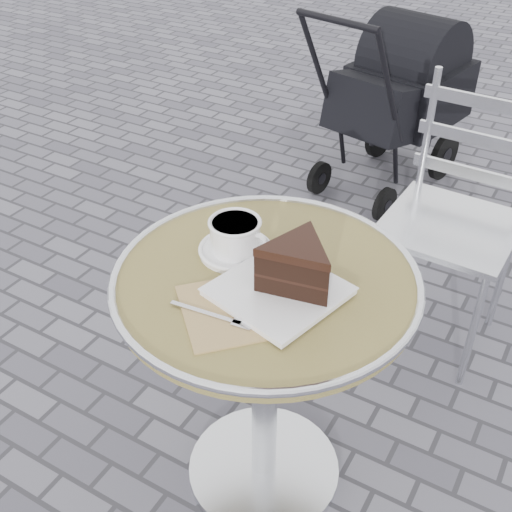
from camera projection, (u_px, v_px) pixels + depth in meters
The scene contains 6 objects.
ground at pixel (264, 471), 1.90m from camera, with size 80.00×80.00×0.00m, color slate.
cafe_table at pixel (265, 330), 1.57m from camera, with size 0.72×0.72×0.74m.
cappuccino_set at pixel (236, 239), 1.52m from camera, with size 0.19×0.17×0.09m.
cake_plate_set at pixel (292, 272), 1.38m from camera, with size 0.37×0.40×0.13m.
bistro_chair at pixel (465, 189), 2.11m from camera, with size 0.43×0.43×0.92m.
baby_stroller at pixel (397, 103), 3.07m from camera, with size 0.58×0.96×0.94m.
Camera 1 is at (0.56, -1.02, 1.64)m, focal length 45.00 mm.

